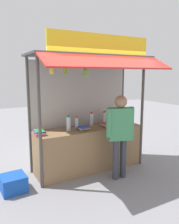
% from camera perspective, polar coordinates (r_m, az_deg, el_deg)
% --- Properties ---
extents(ground_plane, '(20.00, 20.00, 0.00)m').
position_cam_1_polar(ground_plane, '(5.05, -0.00, -14.23)').
color(ground_plane, gray).
extents(stall_counter, '(2.33, 0.64, 0.91)m').
position_cam_1_polar(stall_counter, '(4.88, -0.00, -9.35)').
color(stall_counter, olive).
rests_on(stall_counter, ground).
extents(stall_structure, '(2.53, 1.47, 2.77)m').
position_cam_1_polar(stall_structure, '(4.71, -0.55, 5.02)').
color(stall_structure, '#4C4742').
rests_on(stall_structure, ground).
extents(water_bottle_back_right, '(0.08, 0.08, 0.30)m').
position_cam_1_polar(water_bottle_back_right, '(5.01, 0.54, -1.78)').
color(water_bottle_back_right, silver).
rests_on(water_bottle_back_right, stall_counter).
extents(water_bottle_left, '(0.07, 0.07, 0.24)m').
position_cam_1_polar(water_bottle_left, '(5.44, 9.52, -1.31)').
color(water_bottle_left, silver).
rests_on(water_bottle_left, stall_counter).
extents(water_bottle_far_left, '(0.08, 0.08, 0.29)m').
position_cam_1_polar(water_bottle_far_left, '(5.21, 3.87, -1.40)').
color(water_bottle_far_left, silver).
rests_on(water_bottle_far_left, stall_counter).
extents(water_bottle_front_left, '(0.09, 0.09, 0.32)m').
position_cam_1_polar(water_bottle_front_left, '(4.55, -5.42, -2.92)').
color(water_bottle_front_left, silver).
rests_on(water_bottle_front_left, stall_counter).
extents(water_bottle_back_left, '(0.09, 0.09, 0.31)m').
position_cam_1_polar(water_bottle_back_left, '(5.26, 7.13, -1.26)').
color(water_bottle_back_left, silver).
rests_on(water_bottle_back_left, stall_counter).
extents(water_bottle_mid_right, '(0.07, 0.07, 0.27)m').
position_cam_1_polar(water_bottle_mid_right, '(4.69, -3.31, -2.80)').
color(water_bottle_mid_right, silver).
rests_on(water_bottle_mid_right, stall_counter).
extents(magazine_stack_far_right, '(0.21, 0.32, 0.09)m').
position_cam_1_polar(magazine_stack_far_right, '(4.34, -12.72, -5.17)').
color(magazine_stack_far_right, white).
rests_on(magazine_stack_far_right, stall_counter).
extents(magazine_stack_rear_center, '(0.27, 0.28, 0.06)m').
position_cam_1_polar(magazine_stack_rear_center, '(4.60, -1.50, -4.24)').
color(magazine_stack_rear_center, black).
rests_on(magazine_stack_rear_center, stall_counter).
extents(magazine_stack_right, '(0.23, 0.27, 0.08)m').
position_cam_1_polar(magazine_stack_right, '(4.87, 4.51, -3.37)').
color(magazine_stack_right, purple).
rests_on(magazine_stack_right, stall_counter).
extents(banana_bunch_leftmost, '(0.12, 0.11, 0.30)m').
position_cam_1_polar(banana_bunch_leftmost, '(4.09, -1.04, 10.05)').
color(banana_bunch_leftmost, '#332D23').
extents(banana_bunch_inner_left, '(0.11, 0.11, 0.25)m').
position_cam_1_polar(banana_bunch_inner_left, '(3.92, -6.30, 10.66)').
color(banana_bunch_inner_left, '#332D23').
extents(banana_bunch_rightmost, '(0.10, 0.10, 0.25)m').
position_cam_1_polar(banana_bunch_rightmost, '(3.83, -9.70, 10.52)').
color(banana_bunch_rightmost, '#332D23').
extents(vendor_person, '(0.63, 0.33, 1.65)m').
position_cam_1_polar(vendor_person, '(4.33, 7.88, -4.45)').
color(vendor_person, '#383842').
rests_on(vendor_person, ground).
extents(plastic_crate, '(0.44, 0.44, 0.29)m').
position_cam_1_polar(plastic_crate, '(4.33, -18.95, -16.93)').
color(plastic_crate, '#194CB2').
rests_on(plastic_crate, ground).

